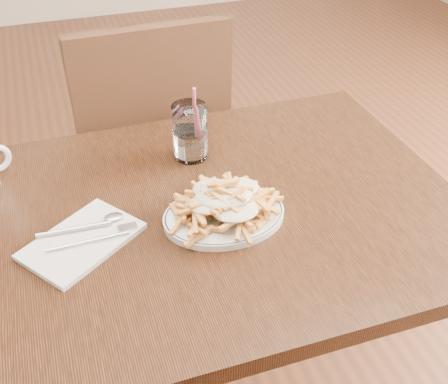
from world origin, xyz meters
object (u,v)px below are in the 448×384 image
object	(u,v)px
loaded_fries	(224,199)
water_glass	(190,135)
chair_far	(150,145)
fries_plate	(224,216)
table	(185,239)

from	to	relation	value
loaded_fries	water_glass	distance (m)	0.26
loaded_fries	water_glass	world-z (taller)	water_glass
chair_far	water_glass	world-z (taller)	chair_far
water_glass	chair_far	bearing A→B (deg)	93.97
chair_far	water_glass	bearing A→B (deg)	-86.03
chair_far	fries_plate	bearing A→B (deg)	-87.75
chair_far	fries_plate	distance (m)	0.69
chair_far	loaded_fries	distance (m)	0.70
chair_far	water_glass	size ratio (longest dim) A/B	5.30
chair_far	fries_plate	world-z (taller)	chair_far
chair_far	table	bearing A→B (deg)	-94.43
loaded_fries	water_glass	size ratio (longest dim) A/B	1.30
chair_far	water_glass	xyz separation A→B (m)	(0.03, -0.40, 0.26)
chair_far	fries_plate	size ratio (longest dim) A/B	3.61
table	chair_far	bearing A→B (deg)	85.57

